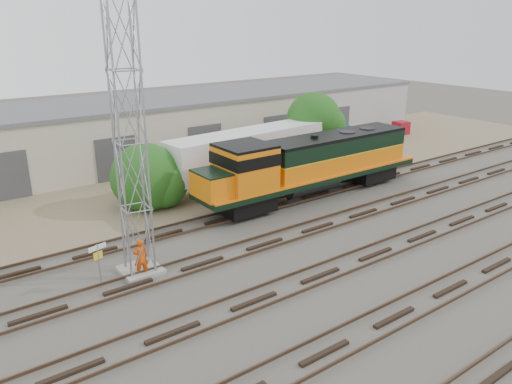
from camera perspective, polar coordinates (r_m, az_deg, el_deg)
ground at (r=29.35m, az=9.06°, el=-5.08°), size 140.00×140.00×0.00m
dirt_strip at (r=40.56m, az=-6.02°, el=1.90°), size 80.00×16.00×0.02m
tracks at (r=27.50m, az=13.50°, el=-6.91°), size 80.00×20.40×0.28m
warehouse at (r=46.82m, az=-11.08°, el=7.30°), size 58.40×10.40×5.30m
locomotive at (r=34.76m, az=6.20°, el=3.24°), size 18.13×3.18×4.36m
signal_tower at (r=23.58m, az=-14.17°, el=4.97°), size 1.93×1.93×13.04m
sign_post at (r=24.14m, az=-17.57°, el=-7.18°), size 0.89×0.29×2.23m
worker at (r=24.97m, az=-13.03°, el=-7.31°), size 0.77×0.54×1.98m
semi_trailer at (r=37.69m, az=-0.54°, el=4.78°), size 13.63×3.85×4.14m
dumpster_blue at (r=53.86m, az=9.63°, el=6.82°), size 2.08×2.03×1.50m
dumpster_red at (r=57.58m, az=16.22°, el=7.06°), size 1.63×1.54×1.40m
tree_mid at (r=33.75m, az=-12.02°, el=1.43°), size 4.83×4.60×4.60m
tree_east at (r=43.03m, az=6.99°, el=8.07°), size 4.85×4.62×6.24m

